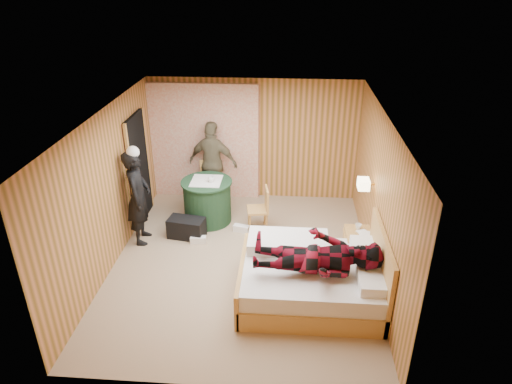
# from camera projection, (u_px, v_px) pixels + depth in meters

# --- Properties ---
(floor) EXTENTS (4.20, 5.00, 0.01)m
(floor) POSITION_uv_depth(u_px,v_px,m) (242.00, 262.00, 7.57)
(floor) COLOR #A1836A
(floor) RESTS_ON ground
(ceiling) EXTENTS (4.20, 5.00, 0.01)m
(ceiling) POSITION_uv_depth(u_px,v_px,m) (240.00, 117.00, 6.46)
(ceiling) COLOR silver
(ceiling) RESTS_ON wall_back
(wall_back) EXTENTS (4.20, 0.02, 2.50)m
(wall_back) POSITION_uv_depth(u_px,v_px,m) (254.00, 140.00, 9.25)
(wall_back) COLOR #C1774A
(wall_back) RESTS_ON floor
(wall_left) EXTENTS (0.02, 5.00, 2.50)m
(wall_left) POSITION_uv_depth(u_px,v_px,m) (108.00, 191.00, 7.15)
(wall_left) COLOR #C1774A
(wall_left) RESTS_ON floor
(wall_right) EXTENTS (0.02, 5.00, 2.50)m
(wall_right) POSITION_uv_depth(u_px,v_px,m) (379.00, 200.00, 6.88)
(wall_right) COLOR #C1774A
(wall_right) RESTS_ON floor
(curtain) EXTENTS (2.20, 0.08, 2.40)m
(curtain) POSITION_uv_depth(u_px,v_px,m) (205.00, 142.00, 9.27)
(curtain) COLOR beige
(curtain) RESTS_ON floor
(doorway) EXTENTS (0.06, 0.90, 2.05)m
(doorway) POSITION_uv_depth(u_px,v_px,m) (139.00, 169.00, 8.50)
(doorway) COLOR black
(doorway) RESTS_ON floor
(wall_lamp) EXTENTS (0.26, 0.24, 0.16)m
(wall_lamp) POSITION_uv_depth(u_px,v_px,m) (364.00, 184.00, 7.27)
(wall_lamp) COLOR gold
(wall_lamp) RESTS_ON wall_right
(bed) EXTENTS (2.05, 1.62, 1.11)m
(bed) POSITION_uv_depth(u_px,v_px,m) (313.00, 278.00, 6.67)
(bed) COLOR tan
(bed) RESTS_ON floor
(nightstand) EXTENTS (0.44, 0.60, 0.58)m
(nightstand) POSITION_uv_depth(u_px,v_px,m) (357.00, 248.00, 7.43)
(nightstand) COLOR tan
(nightstand) RESTS_ON floor
(round_table) EXTENTS (0.96, 0.96, 0.85)m
(round_table) POSITION_uv_depth(u_px,v_px,m) (207.00, 201.00, 8.64)
(round_table) COLOR #1D3F26
(round_table) RESTS_ON floor
(chair_far) EXTENTS (0.55, 0.55, 0.93)m
(chair_far) POSITION_uv_depth(u_px,v_px,m) (212.00, 179.00, 9.25)
(chair_far) COLOR tan
(chair_far) RESTS_ON floor
(chair_near) EXTENTS (0.43, 0.43, 0.83)m
(chair_near) POSITION_uv_depth(u_px,v_px,m) (262.00, 206.00, 8.34)
(chair_near) COLOR tan
(chair_near) RESTS_ON floor
(duffel_bag) EXTENTS (0.69, 0.45, 0.37)m
(duffel_bag) POSITION_uv_depth(u_px,v_px,m) (187.00, 228.00, 8.21)
(duffel_bag) COLOR black
(duffel_bag) RESTS_ON floor
(sneaker_left) EXTENTS (0.29, 0.14, 0.12)m
(sneaker_left) POSITION_uv_depth(u_px,v_px,m) (198.00, 240.00, 8.08)
(sneaker_left) COLOR white
(sneaker_left) RESTS_ON floor
(sneaker_right) EXTENTS (0.31, 0.19, 0.13)m
(sneaker_right) POSITION_uv_depth(u_px,v_px,m) (241.00, 229.00, 8.42)
(sneaker_right) COLOR white
(sneaker_right) RESTS_ON floor
(woman_standing) EXTENTS (0.47, 0.66, 1.71)m
(woman_standing) POSITION_uv_depth(u_px,v_px,m) (138.00, 197.00, 7.82)
(woman_standing) COLOR black
(woman_standing) RESTS_ON floor
(man_at_table) EXTENTS (1.08, 0.63, 1.72)m
(man_at_table) POSITION_uv_depth(u_px,v_px,m) (213.00, 163.00, 9.16)
(man_at_table) COLOR brown
(man_at_table) RESTS_ON floor
(man_on_bed) EXTENTS (0.86, 0.67, 1.77)m
(man_on_bed) POSITION_uv_depth(u_px,v_px,m) (318.00, 248.00, 6.17)
(man_on_bed) COLOR maroon
(man_on_bed) RESTS_ON bed
(book_lower) EXTENTS (0.25, 0.27, 0.02)m
(book_lower) POSITION_uv_depth(u_px,v_px,m) (360.00, 234.00, 7.25)
(book_lower) COLOR white
(book_lower) RESTS_ON nightstand
(book_upper) EXTENTS (0.23, 0.27, 0.02)m
(book_upper) POSITION_uv_depth(u_px,v_px,m) (360.00, 233.00, 7.24)
(book_upper) COLOR white
(book_upper) RESTS_ON nightstand
(cup_nightstand) EXTENTS (0.11, 0.11, 0.09)m
(cup_nightstand) POSITION_uv_depth(u_px,v_px,m) (358.00, 227.00, 7.40)
(cup_nightstand) COLOR white
(cup_nightstand) RESTS_ON nightstand
(cup_table) EXTENTS (0.15, 0.15, 0.10)m
(cup_table) POSITION_uv_depth(u_px,v_px,m) (211.00, 179.00, 8.38)
(cup_table) COLOR white
(cup_table) RESTS_ON round_table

